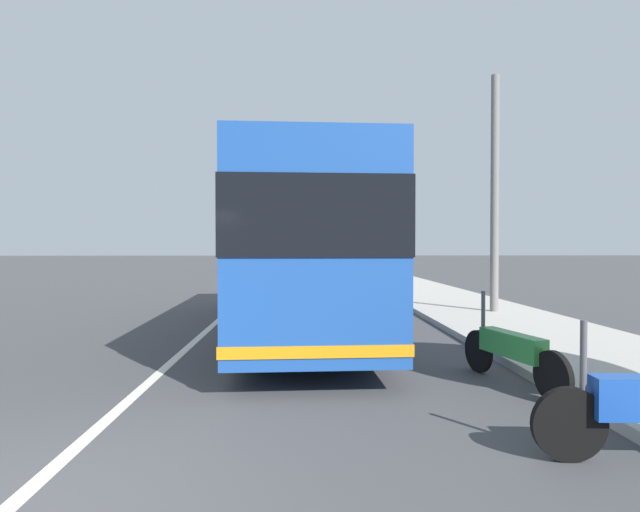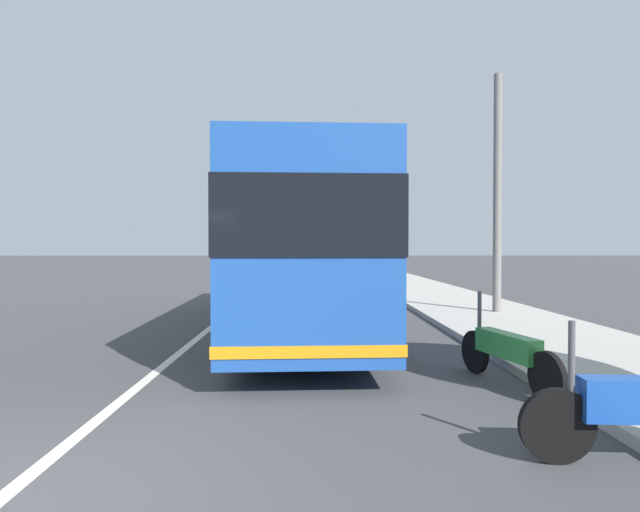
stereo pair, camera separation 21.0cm
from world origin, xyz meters
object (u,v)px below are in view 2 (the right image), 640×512
(car_ahead_same_lane, at_px, (312,275))
(car_far_distant, at_px, (314,259))
(car_behind_bus, at_px, (310,263))
(motorcycle_angled, at_px, (507,352))
(car_side_street, at_px, (255,262))
(coach_bus, at_px, (302,245))
(utility_pole, at_px, (497,196))

(car_ahead_same_lane, bearing_deg, car_far_distant, 1.43)
(car_behind_bus, bearing_deg, motorcycle_angled, -173.44)
(car_behind_bus, height_order, car_side_street, car_behind_bus)
(car_ahead_same_lane, relative_size, car_far_distant, 0.95)
(coach_bus, height_order, car_behind_bus, coach_bus)
(motorcycle_angled, height_order, car_far_distant, car_far_distant)
(car_ahead_same_lane, xyz_separation_m, car_side_street, (20.50, 4.74, -0.01))
(motorcycle_angled, relative_size, car_behind_bus, 0.54)
(motorcycle_angled, distance_m, car_behind_bus, 32.31)
(coach_bus, distance_m, car_side_street, 31.21)
(car_ahead_same_lane, height_order, utility_pole, utility_pole)
(coach_bus, xyz_separation_m, motorcycle_angled, (-5.04, -2.94, -1.50))
(motorcycle_angled, bearing_deg, car_behind_bus, -9.08)
(motorcycle_angled, bearing_deg, car_ahead_same_lane, -4.15)
(car_far_distant, height_order, utility_pole, utility_pole)
(coach_bus, relative_size, car_side_street, 2.56)
(motorcycle_angled, bearing_deg, car_side_street, -2.26)
(car_ahead_same_lane, bearing_deg, coach_bus, -179.70)
(car_far_distant, xyz_separation_m, utility_pole, (-39.57, -4.82, 2.66))
(car_side_street, relative_size, utility_pole, 0.65)
(coach_bus, bearing_deg, car_behind_bus, -2.43)
(coach_bus, height_order, car_ahead_same_lane, coach_bus)
(motorcycle_angled, height_order, car_behind_bus, car_behind_bus)
(car_far_distant, bearing_deg, coach_bus, 179.20)
(motorcycle_angled, bearing_deg, utility_pole, -33.10)
(motorcycle_angled, xyz_separation_m, car_ahead_same_lane, (15.42, 2.64, 0.25))
(car_far_distant, distance_m, car_side_street, 11.89)
(motorcycle_angled, bearing_deg, coach_bus, 16.40)
(car_far_distant, relative_size, utility_pole, 0.64)
(coach_bus, relative_size, car_ahead_same_lane, 2.74)
(motorcycle_angled, xyz_separation_m, car_behind_bus, (32.20, 2.70, 0.25))
(car_behind_bus, height_order, utility_pole, utility_pole)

